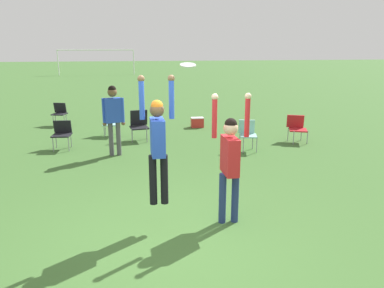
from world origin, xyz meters
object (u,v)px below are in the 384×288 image
object	(u,v)px
camping_chair_2	(139,123)
camping_chair_4	(297,127)
camping_chair_5	(62,132)
cooler_box	(197,122)
camping_chair_3	(60,112)
frisbee	(188,65)
person_spectator_near	(113,113)
person_jumping	(158,139)
camping_chair_1	(248,132)
person_defending	(230,156)
camping_chair_0	(111,121)

from	to	relation	value
camping_chair_2	camping_chair_4	size ratio (longest dim) A/B	1.15
camping_chair_5	cooler_box	distance (m)	4.77
camping_chair_3	camping_chair_4	world-z (taller)	camping_chair_3
frisbee	person_spectator_near	size ratio (longest dim) A/B	0.13
frisbee	camping_chair_5	world-z (taller)	frisbee
person_jumping	cooler_box	distance (m)	7.68
frisbee	camping_chair_1	bearing A→B (deg)	61.83
camping_chair_5	camping_chair_4	bearing A→B (deg)	-177.66
camping_chair_2	camping_chair_5	world-z (taller)	camping_chair_2
person_defending	camping_chair_4	size ratio (longest dim) A/B	2.70
camping_chair_5	cooler_box	bearing A→B (deg)	-148.10
person_jumping	camping_chair_1	xyz separation A→B (m)	(2.69, 4.23, -0.98)
camping_chair_0	cooler_box	world-z (taller)	camping_chair_0
person_jumping	camping_chair_0	xyz separation A→B (m)	(-1.18, 6.56, -1.02)
person_jumping	camping_chair_5	size ratio (longest dim) A/B	2.55
frisbee	camping_chair_3	xyz separation A→B (m)	(-3.60, 8.30, -2.09)
camping_chair_2	camping_chair_3	xyz separation A→B (m)	(-2.84, 2.58, -0.03)
person_jumping	camping_chair_4	size ratio (longest dim) A/B	2.53
person_jumping	camping_chair_0	distance (m)	6.74
camping_chair_4	camping_chair_5	xyz separation A→B (m)	(-6.86, 0.18, 0.01)
person_defending	camping_chair_2	xyz separation A→B (m)	(-1.43, 5.78, -0.63)
frisbee	camping_chair_0	distance (m)	6.98
camping_chair_4	camping_chair_0	bearing A→B (deg)	2.93
person_jumping	person_spectator_near	world-z (taller)	person_jumping
camping_chair_1	camping_chair_4	bearing A→B (deg)	-144.51
person_jumping	frisbee	world-z (taller)	frisbee
person_defending	cooler_box	size ratio (longest dim) A/B	4.87
camping_chair_1	camping_chair_5	world-z (taller)	camping_chair_1
camping_chair_2	camping_chair_1	bearing A→B (deg)	141.38
camping_chair_1	camping_chair_5	bearing A→B (deg)	3.44
camping_chair_2	person_jumping	bearing A→B (deg)	82.47
person_defending	frisbee	xyz separation A→B (m)	(-0.67, 0.06, 1.43)
camping_chair_4	camping_chair_5	world-z (taller)	camping_chair_4
person_spectator_near	camping_chair_1	bearing A→B (deg)	-19.98
person_jumping	camping_chair_4	world-z (taller)	person_jumping
camping_chair_1	camping_chair_3	distance (m)	7.16
camping_chair_5	person_spectator_near	xyz separation A→B (m)	(1.50, -0.87, 0.65)
person_defending	frisbee	size ratio (longest dim) A/B	8.89
frisbee	camping_chair_1	xyz separation A→B (m)	(2.20, 4.12, -2.06)
camping_chair_0	cooler_box	bearing A→B (deg)	-158.08
frisbee	camping_chair_4	distance (m)	6.58
person_defending	camping_chair_0	bearing A→B (deg)	-162.94
person_defending	camping_chair_3	world-z (taller)	person_defending
camping_chair_2	frisbee	bearing A→B (deg)	87.31
frisbee	person_spectator_near	xyz separation A→B (m)	(-1.41, 4.14, -1.45)
person_defending	camping_chair_2	bearing A→B (deg)	-168.74
camping_chair_0	camping_chair_2	bearing A→B (deg)	147.69
camping_chair_2	person_spectator_near	size ratio (longest dim) A/B	0.49
person_spectator_near	camping_chair_4	bearing A→B (deg)	-12.30
camping_chair_0	camping_chair_4	bearing A→B (deg)	170.64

